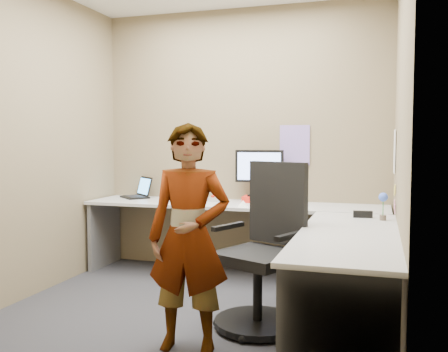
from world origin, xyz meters
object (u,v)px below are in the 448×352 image
(person, at_px, (189,238))
(desk, at_px, (263,230))
(office_chair, at_px, (264,261))
(monitor, at_px, (259,169))

(person, bearing_deg, desk, 73.24)
(desk, bearing_deg, person, -100.81)
(office_chair, relative_size, person, 0.80)
(desk, relative_size, monitor, 6.12)
(desk, bearing_deg, monitor, 105.88)
(desk, xyz_separation_m, person, (-0.22, -1.16, 0.14))
(person, bearing_deg, office_chair, 49.52)
(office_chair, distance_m, person, 0.69)
(desk, relative_size, person, 2.05)
(office_chair, bearing_deg, monitor, 128.31)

